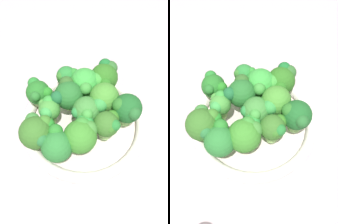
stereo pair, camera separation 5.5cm
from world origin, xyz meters
TOP-DOWN VIEW (x-y plane):
  - ground_plane at (0.00, 0.00)cm, footprint 130.00×130.00cm
  - bowl at (-3.54, -3.40)cm, footprint 25.95×25.95cm
  - broccoli_floret_0 at (-8.45, -0.62)cm, footprint 5.09×5.34cm
  - broccoli_floret_1 at (3.21, -2.23)cm, footprint 4.50×4.96cm
  - broccoli_floret_2 at (0.50, 4.88)cm, footprint 6.63×6.52cm
  - broccoli_floret_3 at (0.30, -6.10)cm, footprint 6.01×6.64cm
  - broccoli_floret_4 at (-3.97, -3.07)cm, footprint 5.53×5.64cm
  - broccoli_floret_5 at (6.34, -6.13)cm, footprint 5.70×5.71cm
  - broccoli_floret_6 at (-2.96, -9.95)cm, footprint 7.42×6.85cm
  - broccoli_floret_7 at (-6.94, -6.11)cm, footprint 5.89×6.67cm
  - broccoli_floret_8 at (-11.68, -4.39)cm, footprint 5.89×5.92cm
  - broccoli_floret_9 at (1.57, -11.25)cm, footprint 4.28×4.28cm
  - broccoli_floret_10 at (-6.48, -12.53)cm, footprint 5.92×7.36cm
  - broccoli_floret_11 at (-3.99, 1.97)cm, footprint 6.33×7.21cm
  - broccoli_floret_12 at (4.23, 2.89)cm, footprint 6.40×6.72cm

SIDE VIEW (x-z plane):
  - ground_plane at x=0.00cm, z-range -2.50..0.00cm
  - bowl at x=-3.54cm, z-range 0.04..3.85cm
  - broccoli_floret_9 at x=1.57cm, z-range 4.41..10.20cm
  - broccoli_floret_5 at x=6.34cm, z-range 4.44..10.58cm
  - broccoli_floret_10 at x=-6.48cm, z-range 4.28..10.80cm
  - broccoli_floret_2 at x=0.50cm, z-range 4.30..10.88cm
  - broccoli_floret_6 at x=-2.96cm, z-range 4.21..11.15cm
  - broccoli_floret_11 at x=-3.99cm, z-range 4.26..11.16cm
  - broccoli_floret_1 at x=3.21cm, z-range 4.65..10.79cm
  - broccoli_floret_4 at x=-3.97cm, z-range 4.35..11.10cm
  - broccoli_floret_0 at x=-8.45cm, z-range 4.63..11.40cm
  - broccoli_floret_12 at x=4.23cm, z-range 4.42..11.72cm
  - broccoli_floret_3 at x=0.30cm, z-range 4.59..11.72cm
  - broccoli_floret_7 at x=-6.94cm, z-range 4.57..12.09cm
  - broccoli_floret_8 at x=-11.68cm, z-range 4.63..12.19cm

